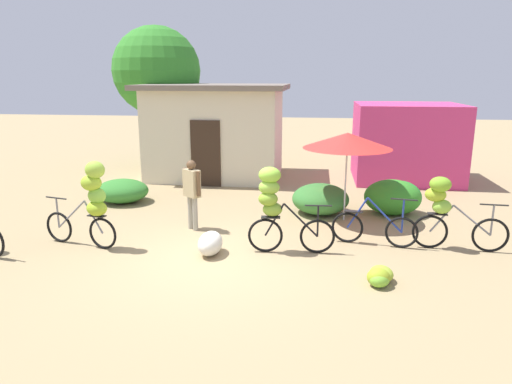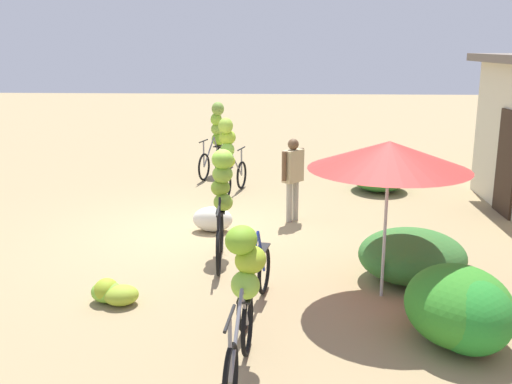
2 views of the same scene
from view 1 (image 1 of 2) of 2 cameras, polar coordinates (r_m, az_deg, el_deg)
The scene contains 16 objects.
ground_plane at distance 8.64m, azimuth -5.16°, elevation -8.30°, with size 60.00×60.00×0.00m, color #9C855D.
building_low at distance 15.46m, azimuth -4.92°, elevation 7.51°, with size 4.63×3.48×3.01m.
shop_pink at distance 15.67m, azimuth 17.90°, elevation 5.81°, with size 3.20×2.80×2.42m, color #CE3673.
tree_behind_building at distance 17.53m, azimuth -12.08°, elevation 14.29°, with size 3.12×3.12×5.01m.
hedge_bush_front_left at distance 12.84m, azimuth -16.07°, elevation 0.13°, with size 1.39×1.24×0.62m, color #347C2D.
hedge_bush_front_right at distance 11.45m, azimuth 7.90°, elevation -0.84°, with size 1.38×1.47×0.72m, color #357431.
hedge_bush_mid at distance 11.72m, azimuth 16.34°, elevation -0.61°, with size 1.34×1.15×0.85m, color #348A27.
hedge_bush_by_door at distance 11.81m, azimuth 17.05°, elevation -0.62°, with size 1.09×0.91×0.82m, color #288A2C.
market_umbrella at distance 10.70m, azimuth 11.14°, elevation 6.20°, with size 2.01×2.01×2.04m.
bicycle_near_pile at distance 9.43m, azimuth -19.50°, elevation -0.74°, with size 1.67×0.60×1.73m.
bicycle_center_loaded at distance 8.69m, azimuth 2.43°, elevation -1.30°, with size 1.65×0.38×1.65m.
bicycle_by_shop at distance 9.50m, azimuth 14.29°, elevation -4.32°, with size 1.66×0.34×0.99m.
bicycle_rightmost at distance 9.57m, azimuth 22.27°, elevation -1.72°, with size 1.76×0.49×1.44m.
banana_pile_on_ground at distance 7.87m, azimuth 14.91°, elevation -9.95°, with size 0.51×0.69×0.31m.
produce_sack at distance 8.82m, azimuth -5.62°, elevation -6.28°, with size 0.70×0.44×0.44m, color silver.
person_vendor at distance 10.08m, azimuth -7.86°, elevation 0.50°, with size 0.46×0.41×1.54m.
Camera 1 is at (1.80, -7.78, 3.28)m, focal length 32.66 mm.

